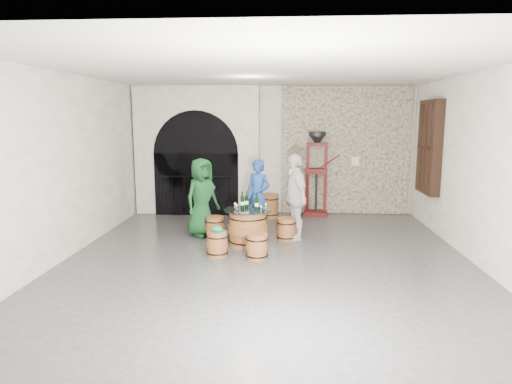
# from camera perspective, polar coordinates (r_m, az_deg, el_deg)

# --- Properties ---
(ground) EXTENTS (8.00, 8.00, 0.00)m
(ground) POSITION_cam_1_polar(r_m,az_deg,el_deg) (8.01, 1.37, -8.42)
(ground) COLOR #323235
(ground) RESTS_ON ground
(wall_back) EXTENTS (8.00, 0.00, 8.00)m
(wall_back) POSITION_cam_1_polar(r_m,az_deg,el_deg) (11.65, 2.19, 5.25)
(wall_back) COLOR silver
(wall_back) RESTS_ON ground
(wall_front) EXTENTS (8.00, 0.00, 8.00)m
(wall_front) POSITION_cam_1_polar(r_m,az_deg,el_deg) (3.72, -0.97, -3.89)
(wall_front) COLOR silver
(wall_front) RESTS_ON ground
(wall_left) EXTENTS (0.00, 8.00, 8.00)m
(wall_left) POSITION_cam_1_polar(r_m,az_deg,el_deg) (8.55, -22.76, 2.97)
(wall_left) COLOR silver
(wall_left) RESTS_ON ground
(wall_right) EXTENTS (0.00, 8.00, 8.00)m
(wall_right) POSITION_cam_1_polar(r_m,az_deg,el_deg) (8.31, 26.35, 2.55)
(wall_right) COLOR silver
(wall_right) RESTS_ON ground
(ceiling) EXTENTS (8.00, 8.00, 0.00)m
(ceiling) POSITION_cam_1_polar(r_m,az_deg,el_deg) (7.65, 1.47, 15.03)
(ceiling) COLOR beige
(ceiling) RESTS_ON wall_back
(stone_facing_panel) EXTENTS (3.20, 0.12, 3.18)m
(stone_facing_panel) POSITION_cam_1_polar(r_m,az_deg,el_deg) (11.68, 11.08, 5.09)
(stone_facing_panel) COLOR #B2A58D
(stone_facing_panel) RESTS_ON ground
(arched_opening) EXTENTS (3.10, 0.60, 3.19)m
(arched_opening) POSITION_cam_1_polar(r_m,az_deg,el_deg) (11.59, -7.31, 5.07)
(arched_opening) COLOR silver
(arched_opening) RESTS_ON ground
(shuttered_window) EXTENTS (0.23, 1.10, 2.00)m
(shuttered_window) POSITION_cam_1_polar(r_m,az_deg,el_deg) (10.50, 20.81, 5.27)
(shuttered_window) COLOR black
(shuttered_window) RESTS_ON wall_right
(barrel_table) EXTENTS (0.91, 0.91, 0.71)m
(barrel_table) POSITION_cam_1_polar(r_m,az_deg,el_deg) (8.75, -1.04, -4.46)
(barrel_table) COLOR brown
(barrel_table) RESTS_ON ground
(barrel_stool_left) EXTENTS (0.39, 0.39, 0.45)m
(barrel_stool_left) POSITION_cam_1_polar(r_m,az_deg,el_deg) (9.33, -5.16, -4.44)
(barrel_stool_left) COLOR brown
(barrel_stool_left) RESTS_ON ground
(barrel_stool_far) EXTENTS (0.39, 0.39, 0.45)m
(barrel_stool_far) POSITION_cam_1_polar(r_m,az_deg,el_deg) (9.60, -0.02, -4.00)
(barrel_stool_far) COLOR brown
(barrel_stool_far) RESTS_ON ground
(barrel_stool_right) EXTENTS (0.39, 0.39, 0.45)m
(barrel_stool_right) POSITION_cam_1_polar(r_m,az_deg,el_deg) (9.17, 3.82, -4.66)
(barrel_stool_right) COLOR brown
(barrel_stool_right) RESTS_ON ground
(barrel_stool_near_right) EXTENTS (0.39, 0.39, 0.45)m
(barrel_stool_near_right) POSITION_cam_1_polar(r_m,az_deg,el_deg) (7.98, 0.13, -6.82)
(barrel_stool_near_right) COLOR brown
(barrel_stool_near_right) RESTS_ON ground
(barrel_stool_near_left) EXTENTS (0.39, 0.39, 0.45)m
(barrel_stool_near_left) POSITION_cam_1_polar(r_m,az_deg,el_deg) (8.16, -4.86, -6.47)
(barrel_stool_near_left) COLOR brown
(barrel_stool_near_left) RESTS_ON ground
(green_cap) EXTENTS (0.24, 0.19, 0.11)m
(green_cap) POSITION_cam_1_polar(r_m,az_deg,el_deg) (8.09, -4.86, -4.65)
(green_cap) COLOR #0B7D49
(green_cap) RESTS_ON barrel_stool_near_left
(person_green) EXTENTS (0.89, 0.94, 1.62)m
(person_green) POSITION_cam_1_polar(r_m,az_deg,el_deg) (9.45, -6.79, -0.65)
(person_green) COLOR #113E1A
(person_green) RESTS_ON ground
(person_blue) EXTENTS (0.68, 0.60, 1.56)m
(person_blue) POSITION_cam_1_polar(r_m,az_deg,el_deg) (9.71, 0.23, -0.47)
(person_blue) COLOR navy
(person_blue) RESTS_ON ground
(person_white) EXTENTS (0.72, 1.09, 1.72)m
(person_white) POSITION_cam_1_polar(r_m,az_deg,el_deg) (9.13, 4.88, -0.63)
(person_white) COLOR silver
(person_white) RESTS_ON ground
(wine_bottle_left) EXTENTS (0.08, 0.08, 0.32)m
(wine_bottle_left) POSITION_cam_1_polar(r_m,az_deg,el_deg) (8.73, -1.72, -1.22)
(wine_bottle_left) COLOR black
(wine_bottle_left) RESTS_ON barrel_table
(wine_bottle_center) EXTENTS (0.08, 0.08, 0.32)m
(wine_bottle_center) POSITION_cam_1_polar(r_m,az_deg,el_deg) (8.60, 0.09, -1.39)
(wine_bottle_center) COLOR black
(wine_bottle_center) RESTS_ON barrel_table
(wine_bottle_right) EXTENTS (0.08, 0.08, 0.32)m
(wine_bottle_right) POSITION_cam_1_polar(r_m,az_deg,el_deg) (8.81, -1.19, -1.12)
(wine_bottle_right) COLOR black
(wine_bottle_right) RESTS_ON barrel_table
(tasting_glass_a) EXTENTS (0.05, 0.05, 0.10)m
(tasting_glass_a) POSITION_cam_1_polar(r_m,az_deg,el_deg) (8.67, -2.41, -1.86)
(tasting_glass_a) COLOR #A65720
(tasting_glass_a) RESTS_ON barrel_table
(tasting_glass_b) EXTENTS (0.05, 0.05, 0.10)m
(tasting_glass_b) POSITION_cam_1_polar(r_m,az_deg,el_deg) (8.79, 1.23, -1.69)
(tasting_glass_b) COLOR #A65720
(tasting_glass_b) RESTS_ON barrel_table
(tasting_glass_c) EXTENTS (0.05, 0.05, 0.10)m
(tasting_glass_c) POSITION_cam_1_polar(r_m,az_deg,el_deg) (8.88, -1.77, -1.58)
(tasting_glass_c) COLOR #A65720
(tasting_glass_c) RESTS_ON barrel_table
(tasting_glass_d) EXTENTS (0.05, 0.05, 0.10)m
(tasting_glass_d) POSITION_cam_1_polar(r_m,az_deg,el_deg) (8.86, 0.14, -1.60)
(tasting_glass_d) COLOR #A65720
(tasting_glass_d) RESTS_ON barrel_table
(tasting_glass_e) EXTENTS (0.05, 0.05, 0.10)m
(tasting_glass_e) POSITION_cam_1_polar(r_m,az_deg,el_deg) (8.57, 0.64, -1.98)
(tasting_glass_e) COLOR #A65720
(tasting_glass_e) RESTS_ON barrel_table
(tasting_glass_f) EXTENTS (0.05, 0.05, 0.10)m
(tasting_glass_f) POSITION_cam_1_polar(r_m,az_deg,el_deg) (8.83, -2.63, -1.65)
(tasting_glass_f) COLOR #A65720
(tasting_glass_f) RESTS_ON barrel_table
(side_barrel) EXTENTS (0.44, 0.44, 0.59)m
(side_barrel) POSITION_cam_1_polar(r_m,az_deg,el_deg) (11.15, 1.76, -1.74)
(side_barrel) COLOR brown
(side_barrel) RESTS_ON ground
(corking_press) EXTENTS (0.86, 0.52, 2.08)m
(corking_press) POSITION_cam_1_polar(r_m,az_deg,el_deg) (11.36, 7.59, 3.07)
(corking_press) COLOR #4B0E0C
(corking_press) RESTS_ON ground
(control_box) EXTENTS (0.18, 0.10, 0.22)m
(control_box) POSITION_cam_1_polar(r_m,az_deg,el_deg) (11.66, 12.31, 3.81)
(control_box) COLOR silver
(control_box) RESTS_ON wall_back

